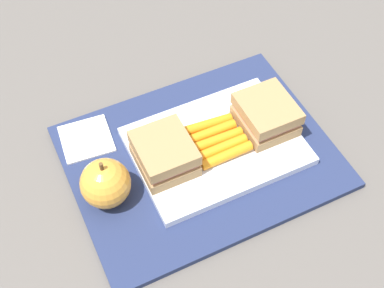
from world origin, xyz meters
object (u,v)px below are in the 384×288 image
object	(u,v)px
carrot_sticks_bundle	(217,140)
paper_napkin	(86,139)
food_tray	(216,146)
apple	(105,183)
sandwich_half_left	(266,115)
sandwich_half_right	(164,154)

from	to	relation	value
carrot_sticks_bundle	paper_napkin	xyz separation A→B (m)	(0.16, -0.09, -0.02)
food_tray	carrot_sticks_bundle	size ratio (longest dim) A/B	2.96
apple	paper_napkin	world-z (taller)	apple
carrot_sticks_bundle	apple	bearing A→B (deg)	3.36
sandwich_half_left	apple	xyz separation A→B (m)	(0.24, 0.01, -0.00)
sandwich_half_right	sandwich_half_left	bearing A→B (deg)	180.00
paper_napkin	apple	bearing A→B (deg)	87.68
sandwich_half_left	paper_napkin	xyz separation A→B (m)	(0.24, -0.09, -0.03)
food_tray	paper_napkin	size ratio (longest dim) A/B	3.29
sandwich_half_right	apple	bearing A→B (deg)	6.16
sandwich_half_left	apple	size ratio (longest dim) A/B	1.04
food_tray	paper_napkin	distance (m)	0.19
sandwich_half_left	sandwich_half_right	world-z (taller)	same
carrot_sticks_bundle	sandwich_half_right	bearing A→B (deg)	0.27
sandwich_half_right	paper_napkin	distance (m)	0.13
carrot_sticks_bundle	paper_napkin	distance (m)	0.19
sandwich_half_left	carrot_sticks_bundle	bearing A→B (deg)	-0.27
sandwich_half_right	food_tray	bearing A→B (deg)	180.00
food_tray	apple	world-z (taller)	apple
apple	paper_napkin	bearing A→B (deg)	-92.32
food_tray	sandwich_half_left	size ratio (longest dim) A/B	2.88
sandwich_half_right	paper_napkin	size ratio (longest dim) A/B	1.14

